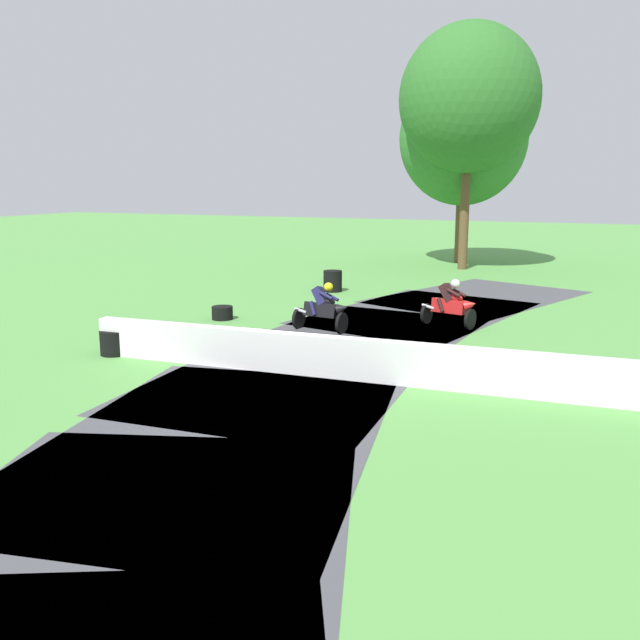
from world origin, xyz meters
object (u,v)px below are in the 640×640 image
(tire_stack_near, at_px, (333,281))
(tire_stack_mid_b, at_px, (114,342))
(motorcycle_lead_red, at_px, (451,304))
(tire_stack_mid_a, at_px, (222,313))
(motorcycle_chase_black, at_px, (324,308))

(tire_stack_near, height_order, tire_stack_mid_b, tire_stack_near)
(tire_stack_near, bearing_deg, motorcycle_lead_red, -40.17)
(tire_stack_near, height_order, tire_stack_mid_a, tire_stack_near)
(motorcycle_lead_red, bearing_deg, motorcycle_chase_black, -149.08)
(tire_stack_near, bearing_deg, motorcycle_chase_black, -70.32)
(motorcycle_lead_red, height_order, tire_stack_mid_b, motorcycle_lead_red)
(motorcycle_lead_red, relative_size, tire_stack_near, 2.14)
(motorcycle_chase_black, xyz_separation_m, tire_stack_near, (-2.36, 6.59, -0.25))
(motorcycle_lead_red, relative_size, motorcycle_chase_black, 1.00)
(tire_stack_mid_b, bearing_deg, tire_stack_near, 83.28)
(motorcycle_chase_black, height_order, tire_stack_mid_b, motorcycle_chase_black)
(tire_stack_mid_a, xyz_separation_m, tire_stack_mid_b, (-0.19, -4.77, 0.10))
(tire_stack_near, xyz_separation_m, tire_stack_mid_b, (-1.30, -11.07, -0.10))
(tire_stack_near, distance_m, tire_stack_mid_a, 6.39)
(tire_stack_near, relative_size, tire_stack_mid_b, 1.21)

